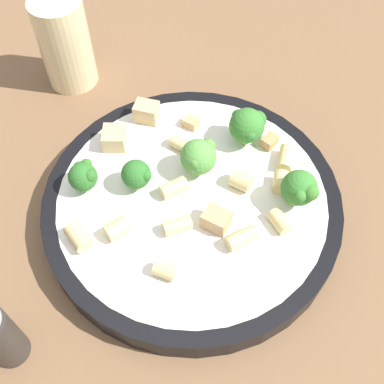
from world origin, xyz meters
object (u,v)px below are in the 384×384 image
rigatoni_7 (241,181)px  rigatoni_3 (281,182)px  rigatoni_6 (241,238)px  rigatoni_9 (279,224)px  broccoli_floret_4 (248,125)px  rigatoni_8 (78,237)px  pasta_bowl (192,204)px  chicken_chunk_0 (269,141)px  rigatoni_2 (117,229)px  rigatoni_10 (286,158)px  broccoli_floret_1 (137,175)px  drinking_glass (66,48)px  chicken_chunk_1 (191,123)px  broccoli_floret_2 (300,189)px  broccoli_floret_0 (84,176)px  rigatoni_5 (181,144)px  broccoli_floret_3 (199,156)px  rigatoni_0 (165,271)px  chicken_chunk_4 (147,112)px  chicken_chunk_2 (114,138)px  rigatoni_1 (175,224)px  rigatoni_4 (174,187)px  chicken_chunk_3 (216,220)px

rigatoni_7 → rigatoni_3: bearing=-160.4°
rigatoni_6 → rigatoni_9: (-0.03, -0.03, -0.00)m
broccoli_floret_4 → rigatoni_8: 0.21m
pasta_bowl → chicken_chunk_0: 0.11m
rigatoni_2 → rigatoni_10: 0.19m
broccoli_floret_1 → drinking_glass: size_ratio=0.31×
chicken_chunk_1 → rigatoni_6: bearing=128.8°
rigatoni_2 → chicken_chunk_1: 0.15m
rigatoni_2 → rigatoni_10: (-0.13, -0.14, -0.00)m
broccoli_floret_2 → rigatoni_2: 0.18m
broccoli_floret_0 → rigatoni_5: broccoli_floret_0 is taller
rigatoni_6 → drinking_glass: 0.32m
broccoli_floret_4 → drinking_glass: bearing=-10.6°
broccoli_floret_2 → rigatoni_7: (0.06, -0.00, -0.02)m
rigatoni_7 → rigatoni_8: bearing=43.4°
broccoli_floret_1 → broccoli_floret_3: bearing=-141.4°
broccoli_floret_1 → broccoli_floret_2: bearing=-166.7°
rigatoni_10 → chicken_chunk_1: bearing=-6.8°
rigatoni_0 → chicken_chunk_4: bearing=-61.2°
rigatoni_6 → chicken_chunk_4: bearing=-37.6°
chicken_chunk_0 → chicken_chunk_2: (0.15, 0.06, 0.00)m
rigatoni_2 → rigatoni_10: size_ratio=0.75×
broccoli_floret_1 → rigatoni_2: broccoli_floret_1 is taller
broccoli_floret_3 → broccoli_floret_4: 0.07m
chicken_chunk_2 → rigatoni_6: bearing=158.0°
broccoli_floret_2 → chicken_chunk_0: 0.08m
rigatoni_1 → chicken_chunk_0: 0.14m
chicken_chunk_2 → rigatoni_7: bearing=178.3°
rigatoni_4 → chicken_chunk_4: chicken_chunk_4 is taller
chicken_chunk_2 → broccoli_floret_4: bearing=-157.0°
pasta_bowl → rigatoni_3: bearing=-150.4°
rigatoni_5 → chicken_chunk_0: (-0.09, -0.04, -0.00)m
rigatoni_2 → broccoli_floret_3: bearing=-115.4°
rigatoni_9 → chicken_chunk_4: size_ratio=0.90×
broccoli_floret_4 → pasta_bowl: bearing=72.9°
chicken_chunk_0 → chicken_chunk_4: 0.14m
rigatoni_2 → chicken_chunk_3: bearing=-153.3°
rigatoni_6 → chicken_chunk_0: (0.01, -0.12, -0.00)m
broccoli_floret_0 → rigatoni_4: 0.09m
rigatoni_1 → rigatoni_4: same height
chicken_chunk_2 → drinking_glass: bearing=-41.8°
drinking_glass → rigatoni_7: bearing=157.7°
rigatoni_0 → rigatoni_4: (0.03, -0.09, 0.00)m
rigatoni_0 → rigatoni_10: rigatoni_10 is taller
broccoli_floret_3 → chicken_chunk_3: size_ratio=1.68×
broccoli_floret_2 → rigatoni_9: bearing=75.2°
broccoli_floret_3 → drinking_glass: (0.21, -0.10, -0.00)m
pasta_bowl → drinking_glass: drinking_glass is taller
drinking_glass → broccoli_floret_2: bearing=161.3°
pasta_bowl → drinking_glass: size_ratio=2.67×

